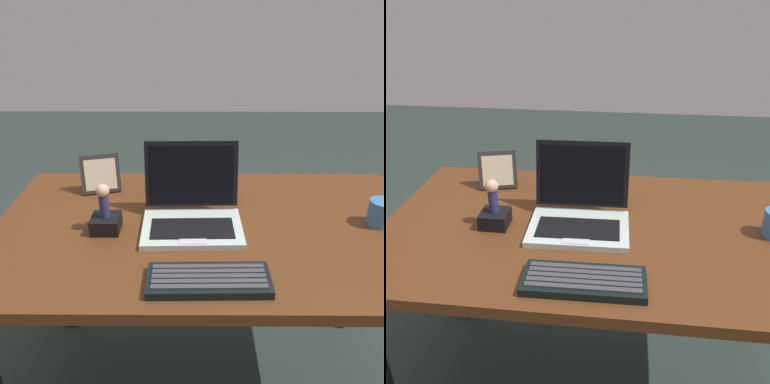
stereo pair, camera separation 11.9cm
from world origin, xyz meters
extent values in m
plane|color=#26322D|center=(0.00, 0.00, 0.00)|extent=(8.00, 8.00, 0.00)
cube|color=#4E2A13|center=(0.00, 0.00, 0.73)|extent=(1.39, 0.80, 0.04)
cylinder|color=black|center=(-0.63, 0.34, 0.36)|extent=(0.07, 0.07, 0.71)
cylinder|color=black|center=(0.63, 0.34, 0.36)|extent=(0.07, 0.07, 0.71)
cube|color=#B0C2BC|center=(-0.06, -0.04, 0.76)|extent=(0.31, 0.22, 0.02)
cube|color=black|center=(-0.06, -0.05, 0.77)|extent=(0.26, 0.12, 0.00)
cube|color=#BBB3C6|center=(-0.06, -0.12, 0.77)|extent=(0.08, 0.04, 0.00)
cube|color=black|center=(-0.07, 0.09, 0.89)|extent=(0.30, 0.06, 0.21)
cube|color=black|center=(-0.07, 0.09, 0.89)|extent=(0.27, 0.05, 0.18)
cube|color=#4CF259|center=(-0.07, 0.08, 0.87)|extent=(0.26, 0.01, 0.01)
cube|color=black|center=(-0.02, -0.29, 0.76)|extent=(0.32, 0.13, 0.02)
cube|color=#38383D|center=(-0.02, -0.33, 0.77)|extent=(0.29, 0.02, 0.00)
cube|color=#38383D|center=(-0.02, -0.31, 0.77)|extent=(0.29, 0.02, 0.00)
cube|color=#38383D|center=(-0.02, -0.29, 0.77)|extent=(0.29, 0.02, 0.00)
cube|color=#38383D|center=(-0.02, -0.27, 0.77)|extent=(0.29, 0.02, 0.00)
cube|color=#38383D|center=(-0.02, -0.25, 0.77)|extent=(0.29, 0.02, 0.00)
cube|color=#272425|center=(-0.40, 0.24, 0.82)|extent=(0.15, 0.08, 0.14)
cube|color=#C5B393|center=(-0.40, 0.23, 0.82)|extent=(0.12, 0.06, 0.11)
cube|color=#272425|center=(-0.41, 0.27, 0.76)|extent=(0.02, 0.02, 0.03)
cube|color=black|center=(-0.33, -0.03, 0.77)|extent=(0.09, 0.09, 0.05)
cylinder|color=navy|center=(-0.33, -0.03, 0.83)|extent=(0.03, 0.03, 0.07)
sphere|color=tan|center=(-0.33, -0.03, 0.89)|extent=(0.04, 0.04, 0.04)
cylinder|color=#3A69A3|center=(0.53, 0.01, 0.79)|extent=(0.08, 0.08, 0.08)
camera|label=1|loc=(-0.06, -1.12, 1.43)|focal=38.21mm
camera|label=2|loc=(0.06, -1.11, 1.43)|focal=38.21mm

